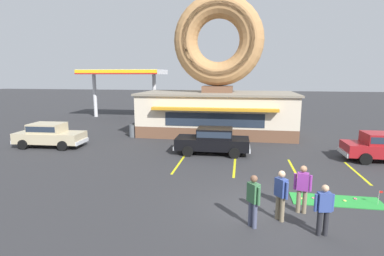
{
  "coord_description": "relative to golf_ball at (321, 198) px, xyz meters",
  "views": [
    {
      "loc": [
        -0.89,
        -10.35,
        4.8
      ],
      "look_at": [
        -3.44,
        5.0,
        2.0
      ],
      "focal_mm": 28.0,
      "sensor_mm": 36.0,
      "label": 1
    }
  ],
  "objects": [
    {
      "name": "ground_plane",
      "position": [
        -2.28,
        -1.28,
        -0.05
      ],
      "size": [
        160.0,
        160.0,
        0.0
      ],
      "primitive_type": "plane",
      "color": "#2D2D30"
    },
    {
      "name": "donut_shop_building",
      "position": [
        -5.12,
        12.67,
        3.69
      ],
      "size": [
        12.3,
        6.75,
        10.96
      ],
      "color": "brown",
      "rests_on": "ground"
    },
    {
      "name": "putting_mat",
      "position": [
        0.52,
        -0.06,
        -0.04
      ],
      "size": [
        3.33,
        1.13,
        0.03
      ],
      "primitive_type": "cube",
      "color": "green",
      "rests_on": "ground"
    },
    {
      "name": "mini_donut_near_left",
      "position": [
        -0.3,
        -0.01,
        -0.0
      ],
      "size": [
        0.13,
        0.13,
        0.04
      ],
      "primitive_type": "torus",
      "color": "#D8667F",
      "rests_on": "putting_mat"
    },
    {
      "name": "mini_donut_near_right",
      "position": [
        1.29,
        0.19,
        -0.0
      ],
      "size": [
        0.13,
        0.13,
        0.04
      ],
      "primitive_type": "torus",
      "color": "#D8667F",
      "rests_on": "putting_mat"
    },
    {
      "name": "mini_donut_mid_left",
      "position": [
        0.83,
        -0.07,
        -0.0
      ],
      "size": [
        0.13,
        0.13,
        0.04
      ],
      "primitive_type": "torus",
      "color": "#E5C666",
      "rests_on": "putting_mat"
    },
    {
      "name": "mini_donut_mid_centre",
      "position": [
        -0.78,
        -0.11,
        -0.0
      ],
      "size": [
        0.13,
        0.13,
        0.04
      ],
      "primitive_type": "torus",
      "color": "#E5C666",
      "rests_on": "putting_mat"
    },
    {
      "name": "golf_ball",
      "position": [
        0.0,
        0.0,
        0.0
      ],
      "size": [
        0.04,
        0.04,
        0.04
      ],
      "primitive_type": "sphere",
      "color": "white",
      "rests_on": "putting_mat"
    },
    {
      "name": "putting_flag_pin",
      "position": [
        1.97,
        -0.21,
        0.39
      ],
      "size": [
        0.13,
        0.01,
        0.55
      ],
      "color": "silver",
      "rests_on": "putting_mat"
    },
    {
      "name": "car_champagne",
      "position": [
        -15.78,
        6.1,
        0.82
      ],
      "size": [
        4.63,
        2.12,
        1.6
      ],
      "color": "#BCAD89",
      "rests_on": "ground"
    },
    {
      "name": "car_black",
      "position": [
        -4.82,
        6.14,
        0.82
      ],
      "size": [
        4.59,
        2.03,
        1.6
      ],
      "color": "black",
      "rests_on": "ground"
    },
    {
      "name": "pedestrian_blue_sweater_man",
      "position": [
        -1.0,
        -1.3,
        0.9
      ],
      "size": [
        0.58,
        0.32,
        1.72
      ],
      "color": "#7F7056",
      "rests_on": "ground"
    },
    {
      "name": "pedestrian_hooded_kid",
      "position": [
        -2.72,
        -2.58,
        0.91
      ],
      "size": [
        0.42,
        0.49,
        1.72
      ],
      "color": "#474C66",
      "rests_on": "ground"
    },
    {
      "name": "pedestrian_leather_jacket_man",
      "position": [
        -0.67,
        -2.76,
        0.83
      ],
      "size": [
        0.59,
        0.3,
        1.61
      ],
      "color": "#232328",
      "rests_on": "ground"
    },
    {
      "name": "pedestrian_clipboard_woman",
      "position": [
        -1.81,
        -1.98,
        0.9
      ],
      "size": [
        0.42,
        0.49,
        1.72
      ],
      "color": "#7F7056",
      "rests_on": "ground"
    },
    {
      "name": "trash_bin",
      "position": [
        -11.44,
        10.09,
        0.45
      ],
      "size": [
        0.57,
        0.57,
        0.97
      ],
      "color": "#51565B",
      "rests_on": "ground"
    },
    {
      "name": "gas_station_canopy",
      "position": [
        -16.15,
        20.18,
        4.81
      ],
      "size": [
        9.0,
        4.46,
        5.3
      ],
      "color": "silver",
      "rests_on": "ground"
    },
    {
      "name": "parking_stripe_far_left",
      "position": [
        -6.44,
        3.72,
        -0.05
      ],
      "size": [
        0.12,
        3.6,
        0.01
      ],
      "primitive_type": "cube",
      "color": "yellow",
      "rests_on": "ground"
    },
    {
      "name": "parking_stripe_left",
      "position": [
        -3.44,
        3.72,
        -0.05
      ],
      "size": [
        0.12,
        3.6,
        0.01
      ],
      "primitive_type": "cube",
      "color": "yellow",
      "rests_on": "ground"
    },
    {
      "name": "parking_stripe_mid_left",
      "position": [
        -0.44,
        3.72,
        -0.05
      ],
      "size": [
        0.12,
        3.6,
        0.01
      ],
      "primitive_type": "cube",
      "color": "yellow",
      "rests_on": "ground"
    },
    {
      "name": "parking_stripe_centre",
      "position": [
        2.56,
        3.72,
        -0.05
      ],
      "size": [
        0.12,
        3.6,
        0.01
      ],
      "primitive_type": "cube",
      "color": "yellow",
      "rests_on": "ground"
    }
  ]
}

